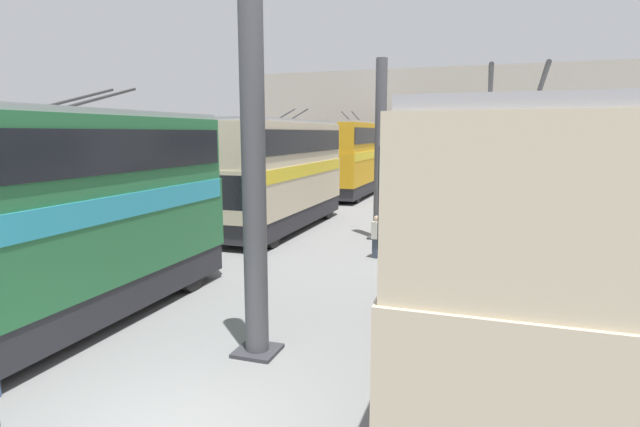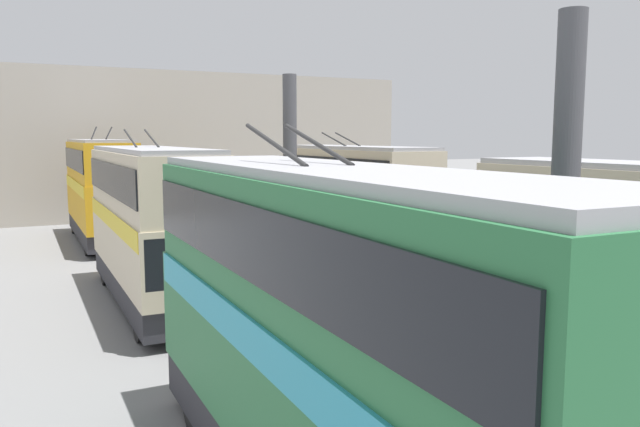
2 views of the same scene
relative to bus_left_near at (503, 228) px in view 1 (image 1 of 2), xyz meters
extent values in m
cube|color=#A8A093|center=(33.29, 4.68, 2.15)|extent=(0.50, 36.00, 9.83)
cylinder|color=#4C4C51|center=(-0.93, 4.68, 1.02)|extent=(0.48, 0.48, 7.57)
cube|color=#333338|center=(-0.93, 4.68, -2.73)|extent=(0.86, 0.86, 0.08)
cylinder|color=#4C4C51|center=(11.13, 4.68, 1.02)|extent=(0.48, 0.48, 7.57)
cube|color=#333338|center=(11.13, 4.68, -2.73)|extent=(0.86, 0.86, 0.08)
cylinder|color=black|center=(4.18, -1.05, -2.23)|extent=(1.06, 0.30, 1.06)
cylinder|color=black|center=(4.18, 1.05, -2.23)|extent=(1.06, 0.30, 1.06)
cube|color=#28282D|center=(-0.01, 0.00, -2.08)|extent=(10.96, 2.45, 0.79)
cube|color=beige|center=(-0.01, 0.00, -0.73)|extent=(11.18, 2.50, 1.90)
cube|color=silver|center=(-0.01, 0.00, -0.05)|extent=(10.84, 2.54, 0.55)
cube|color=beige|center=(-0.01, 0.00, 1.08)|extent=(11.07, 2.42, 1.73)
cube|color=black|center=(-0.01, 0.00, 1.17)|extent=(10.73, 2.51, 0.95)
cube|color=#9E9EA3|center=(-0.01, 0.00, 2.02)|extent=(10.96, 2.25, 0.14)
cube|color=black|center=(5.52, 0.00, -0.54)|extent=(0.12, 2.30, 1.22)
cylinder|color=#282828|center=(-1.41, -0.35, 2.38)|extent=(2.35, 0.07, 0.65)
cylinder|color=#282828|center=(-1.41, 0.35, 2.38)|extent=(2.35, 0.07, 0.65)
cylinder|color=black|center=(11.41, -1.05, -2.32)|extent=(0.90, 0.30, 0.90)
cylinder|color=black|center=(11.41, 1.05, -2.32)|extent=(0.90, 0.30, 0.90)
cylinder|color=black|center=(18.43, -1.05, -2.32)|extent=(0.90, 0.30, 0.90)
cylinder|color=black|center=(18.43, 1.05, -2.32)|extent=(0.90, 0.30, 0.90)
cube|color=#28282D|center=(15.02, 0.00, -2.14)|extent=(9.82, 2.45, 0.75)
cube|color=beige|center=(15.02, 0.00, -0.72)|extent=(10.02, 2.50, 2.10)
cube|color=silver|center=(15.02, 0.00, 0.06)|extent=(9.72, 2.54, 0.55)
cube|color=beige|center=(15.02, 0.00, 1.25)|extent=(9.92, 2.42, 1.82)
cube|color=black|center=(15.02, 0.00, 1.34)|extent=(9.62, 2.51, 1.00)
cube|color=#9E9EA3|center=(15.02, 0.00, 2.23)|extent=(9.82, 2.25, 0.14)
cube|color=black|center=(10.07, 0.00, -0.51)|extent=(0.12, 2.30, 1.34)
cylinder|color=#282828|center=(16.27, -0.35, 2.59)|extent=(2.35, 0.07, 0.65)
cylinder|color=#282828|center=(16.27, 0.35, 2.59)|extent=(2.35, 0.07, 0.65)
cylinder|color=black|center=(2.21, 8.32, -2.24)|extent=(1.06, 0.30, 1.06)
cylinder|color=black|center=(2.21, 10.42, -2.24)|extent=(1.06, 0.30, 1.06)
cube|color=#28282D|center=(-1.32, 9.37, -2.08)|extent=(10.07, 2.45, 0.79)
cube|color=#286B3D|center=(-1.32, 9.37, -0.65)|extent=(10.27, 2.50, 2.07)
cube|color=teal|center=(-1.32, 9.37, 0.11)|extent=(9.96, 2.54, 0.55)
cube|color=#286B3D|center=(-1.32, 9.37, 1.27)|extent=(10.17, 2.42, 1.77)
cube|color=black|center=(-1.32, 9.37, 1.36)|extent=(9.86, 2.51, 0.97)
cube|color=#9E9EA3|center=(-1.32, 9.37, 2.22)|extent=(10.07, 2.25, 0.14)
cylinder|color=#282828|center=(-0.04, 9.02, 2.58)|extent=(2.35, 0.07, 0.65)
cylinder|color=#282828|center=(-0.04, 9.72, 2.58)|extent=(2.35, 0.07, 0.65)
cylinder|color=black|center=(7.92, 8.32, -2.22)|extent=(1.09, 0.30, 1.09)
cylinder|color=black|center=(7.92, 10.42, -2.22)|extent=(1.09, 0.30, 1.09)
cylinder|color=black|center=(15.16, 8.32, -2.22)|extent=(1.09, 0.30, 1.09)
cylinder|color=black|center=(15.16, 10.42, -2.22)|extent=(1.09, 0.30, 1.09)
cube|color=#28282D|center=(11.64, 9.37, -2.07)|extent=(10.03, 2.45, 0.80)
cube|color=beige|center=(11.64, 9.37, -0.65)|extent=(10.24, 2.50, 2.04)
cube|color=yellow|center=(11.64, 9.37, 0.10)|extent=(9.93, 2.54, 0.55)
cube|color=beige|center=(11.64, 9.37, 1.29)|extent=(10.14, 2.42, 1.84)
cube|color=black|center=(11.64, 9.37, 1.38)|extent=(9.83, 2.51, 1.01)
cube|color=#9E9EA3|center=(11.64, 9.37, 2.28)|extent=(10.03, 2.25, 0.14)
cube|color=black|center=(6.58, 9.37, -0.44)|extent=(0.12, 2.30, 1.31)
cylinder|color=#282828|center=(12.92, 9.02, 2.64)|extent=(2.35, 0.07, 0.65)
cylinder|color=#282828|center=(12.92, 9.72, 2.64)|extent=(2.35, 0.07, 0.65)
cylinder|color=black|center=(28.89, 8.32, -2.23)|extent=(1.08, 0.30, 1.08)
cylinder|color=black|center=(28.89, 10.42, -2.23)|extent=(1.08, 0.30, 1.08)
cylinder|color=black|center=(21.43, 8.32, -2.23)|extent=(1.08, 0.30, 1.08)
cylinder|color=black|center=(21.43, 10.42, -2.23)|extent=(1.08, 0.30, 1.08)
cube|color=#28282D|center=(25.06, 9.37, -2.07)|extent=(10.25, 2.45, 0.79)
cube|color=gold|center=(25.06, 9.37, -0.57)|extent=(10.46, 2.50, 2.20)
cube|color=yellow|center=(25.06, 9.37, 0.25)|extent=(10.14, 2.54, 0.55)
cube|color=gold|center=(25.06, 9.37, 1.47)|extent=(10.35, 2.42, 1.90)
cube|color=black|center=(25.06, 9.37, 1.57)|extent=(10.04, 2.51, 1.04)
cube|color=#9E9EA3|center=(25.06, 9.37, 2.49)|extent=(10.25, 2.25, 0.14)
cube|color=black|center=(30.23, 9.37, -0.35)|extent=(0.12, 2.30, 1.41)
cylinder|color=#282828|center=(23.75, 9.02, 2.85)|extent=(2.35, 0.07, 0.65)
cylinder|color=#282828|center=(23.75, 9.72, 2.85)|extent=(2.35, 0.07, 0.65)
cube|color=#384251|center=(7.74, 4.06, -2.40)|extent=(0.33, 0.26, 0.73)
cube|color=beige|center=(7.74, 4.06, -1.72)|extent=(0.46, 0.32, 0.63)
sphere|color=tan|center=(7.74, 4.06, -1.31)|extent=(0.21, 0.21, 0.21)
cylinder|color=#235638|center=(5.58, 1.92, -2.34)|extent=(0.58, 0.58, 0.85)
cylinder|color=#235638|center=(5.58, 1.92, -2.34)|extent=(0.61, 0.61, 0.04)
camera|label=1|loc=(-9.80, 0.32, 1.76)|focal=28.00mm
camera|label=2|loc=(-8.73, 13.18, 2.68)|focal=35.00mm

